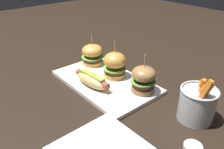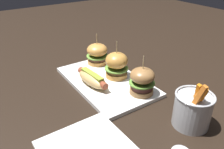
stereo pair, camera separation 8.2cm
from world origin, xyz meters
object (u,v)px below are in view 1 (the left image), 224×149
Objects in this scene: platter_main at (105,82)px; slider_center at (114,64)px; sauce_ramekin at (193,148)px; hot_dog at (92,79)px; slider_left at (92,54)px; slider_right at (143,79)px; fries_bucket at (197,104)px.

slider_center is (-0.00, 0.05, 0.06)m from platter_main.
hot_dog is at bearing -177.95° from sauce_ramekin.
hot_dog is 1.22× the size of slider_left.
sauce_ramekin is at bearing -20.32° from slider_right.
hot_dog is 0.41m from sauce_ramekin.
platter_main is 2.75× the size of slider_center.
sauce_ramekin is (0.26, -0.10, -0.05)m from slider_right.
slider_left is (-0.14, 0.11, 0.02)m from hot_dog.
sauce_ramekin is at bearing 2.05° from hot_dog.
slider_left reaches higher than sauce_ramekin.
platter_main is 0.41m from sauce_ramekin.
sauce_ramekin is (0.41, 0.01, -0.03)m from hot_dog.
fries_bucket is (0.34, 0.13, 0.02)m from hot_dog.
fries_bucket is (0.34, 0.03, -0.01)m from slider_center.
slider_center reaches higher than platter_main.
fries_bucket is at bearing 120.05° from sauce_ramekin.
fries_bucket reaches higher than platter_main.
platter_main is at bearing -160.20° from slider_right.
slider_left is 0.48m from fries_bucket.
platter_main is 0.35m from fries_bucket.
fries_bucket reaches higher than slider_left.
platter_main is 2.58× the size of fries_bucket.
slider_left is at bearing 142.82° from hot_dog.
slider_right is at bearing 19.80° from platter_main.
slider_right is (0.29, 0.00, 0.00)m from slider_left.
slider_left reaches higher than hot_dog.
hot_dog is (-0.00, -0.06, 0.03)m from platter_main.
slider_center is 1.04× the size of slider_right.
hot_dog is 0.11m from slider_center.
slider_center is 0.94× the size of fries_bucket.
platter_main is at bearing 86.13° from hot_dog.
slider_center is 0.42m from sauce_ramekin.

